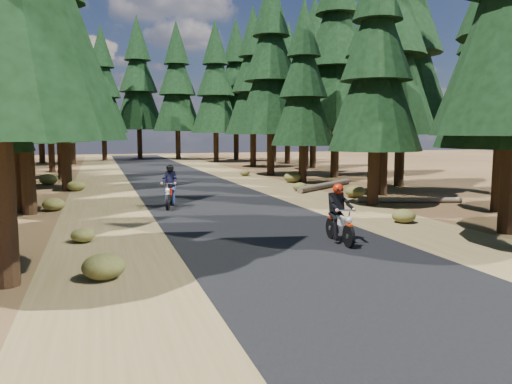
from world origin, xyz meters
The scene contains 10 objects.
ground centered at (0.00, 0.00, 0.00)m, with size 120.00×120.00×0.00m, color #432C18.
road centered at (0.00, 5.00, 0.01)m, with size 6.00×100.00×0.01m, color black.
shoulder_l centered at (-4.60, 5.00, 0.00)m, with size 3.20×100.00×0.01m, color brown.
shoulder_r centered at (4.60, 5.00, 0.00)m, with size 3.20×100.00×0.01m, color brown.
pine_forest centered at (-0.02, 21.05, 7.89)m, with size 34.59×55.08×16.32m.
log_near centered at (6.91, 10.74, 0.16)m, with size 0.32×0.32×5.71m, color #4C4233.
log_far centered at (7.91, 4.55, 0.12)m, with size 0.24×0.24×4.41m, color #4C4233.
understory_shrubs centered at (0.69, 7.14, 0.27)m, with size 15.12×29.31×0.64m.
rider_lead centered at (1.39, -1.64, 0.54)m, with size 0.65×1.84×1.61m.
rider_follow centered at (-2.11, 6.17, 0.58)m, with size 1.08×2.02×1.72m.
Camera 1 is at (-4.85, -13.66, 2.99)m, focal length 35.00 mm.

